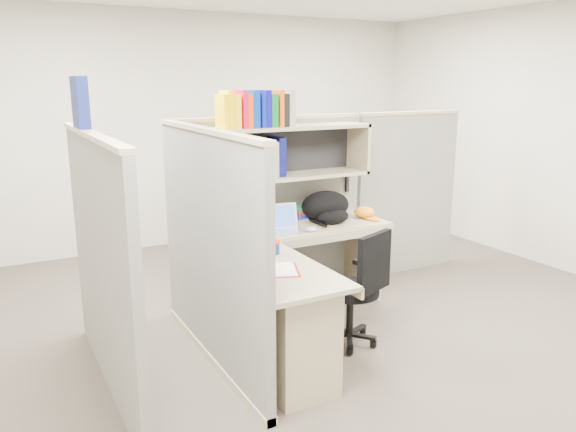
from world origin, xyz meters
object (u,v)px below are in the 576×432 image
laptop (283,219)px  backpack (329,207)px  snack_canister (273,247)px  task_chair (355,306)px  desk (295,303)px

laptop → backpack: (0.52, 0.12, 0.02)m
snack_canister → task_chair: task_chair is taller
laptop → task_chair: size_ratio=0.35×
laptop → snack_canister: size_ratio=3.24×
snack_canister → task_chair: (0.54, -0.24, -0.46)m
laptop → backpack: 0.53m
laptop → snack_canister: (-0.33, -0.47, -0.06)m
backpack → snack_canister: backpack is taller
desk → backpack: 1.25m
snack_canister → desk: bearing=-82.0°
snack_canister → task_chair: size_ratio=0.11×
desk → backpack: bearing=46.4°
backpack → snack_canister: bearing=-124.2°
backpack → task_chair: backpack is taller
laptop → backpack: size_ratio=0.70×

